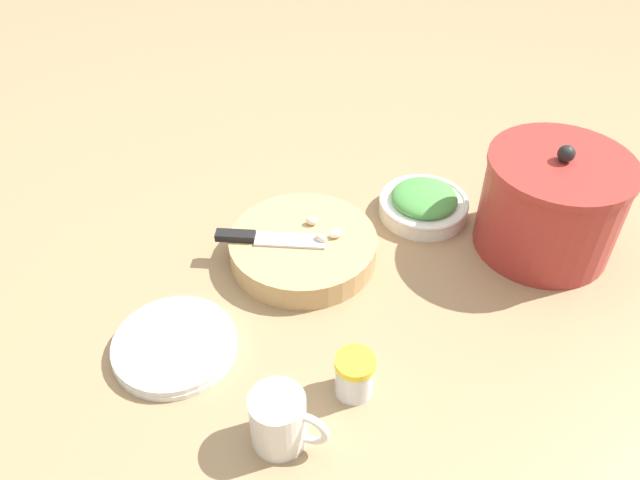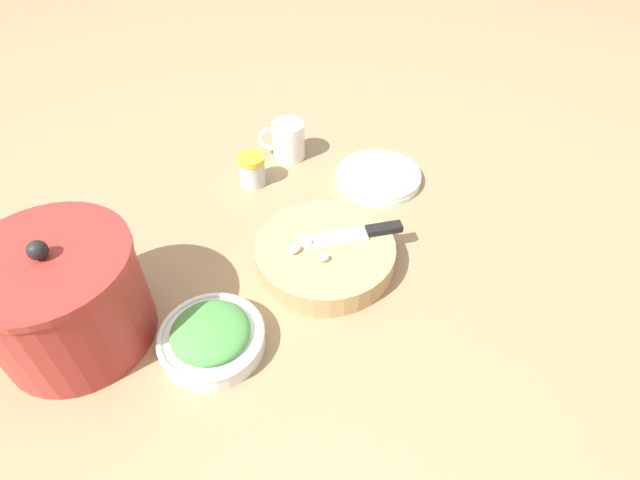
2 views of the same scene
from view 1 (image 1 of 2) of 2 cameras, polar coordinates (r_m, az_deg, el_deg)
ground_plane at (r=1.07m, az=0.38°, el=-2.89°), size 5.00×5.00×0.00m
cutting_board at (r=1.08m, az=-1.55°, el=-0.69°), size 0.26×0.26×0.05m
chef_knife at (r=1.06m, az=-5.18°, el=0.17°), size 0.12×0.17×0.01m
garlic_cloves at (r=1.07m, az=0.35°, el=0.80°), size 0.05×0.08×0.02m
herb_bowl at (r=1.19m, az=9.46°, el=3.33°), size 0.17×0.17×0.06m
spice_jar at (r=0.89m, az=3.17°, el=-12.22°), size 0.06×0.06×0.07m
coffee_mug at (r=0.84m, az=-3.66°, el=-16.14°), size 0.07×0.11×0.09m
plate_stack at (r=0.97m, az=-13.15°, el=-9.36°), size 0.19×0.19×0.02m
stock_pot at (r=1.14m, az=20.34°, el=3.06°), size 0.24×0.24×0.21m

